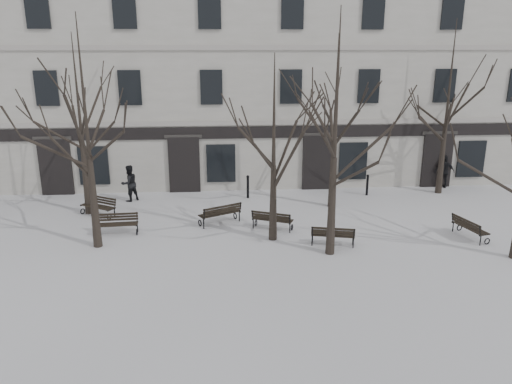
{
  "coord_description": "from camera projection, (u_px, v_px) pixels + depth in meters",
  "views": [
    {
      "loc": [
        -1.69,
        -17.43,
        7.5
      ],
      "look_at": [
        -0.14,
        3.0,
        1.38
      ],
      "focal_mm": 35.0,
      "sensor_mm": 36.0,
      "label": 1
    }
  ],
  "objects": [
    {
      "name": "tree_2",
      "position": [
        336.0,
        106.0,
        16.99
      ],
      "size": [
        6.08,
        6.08,
        8.69
      ],
      "color": "black",
      "rests_on": "ground"
    },
    {
      "name": "pedestrian_c",
      "position": [
        443.0,
        188.0,
        26.98
      ],
      "size": [
        1.1,
        0.59,
        1.77
      ],
      "primitive_type": "imported",
      "rotation": [
        0.0,
        0.0,
        2.98
      ],
      "color": "black",
      "rests_on": "ground"
    },
    {
      "name": "bench_4",
      "position": [
        220.0,
        213.0,
        21.4
      ],
      "size": [
        1.9,
        1.42,
        0.92
      ],
      "rotation": [
        0.0,
        0.0,
        3.62
      ],
      "color": "black",
      "rests_on": "ground"
    },
    {
      "name": "bollard_a",
      "position": [
        248.0,
        186.0,
        25.02
      ],
      "size": [
        0.15,
        0.15,
        1.18
      ],
      "color": "black",
      "rests_on": "ground"
    },
    {
      "name": "tree_6",
      "position": [
        450.0,
        88.0,
        24.53
      ],
      "size": [
        6.05,
        6.05,
        8.65
      ],
      "color": "black",
      "rests_on": "ground"
    },
    {
      "name": "bench_1",
      "position": [
        272.0,
        219.0,
        20.76
      ],
      "size": [
        1.77,
        1.22,
        0.85
      ],
      "rotation": [
        0.0,
        0.0,
        2.73
      ],
      "color": "black",
      "rests_on": "ground"
    },
    {
      "name": "bench_3",
      "position": [
        99.0,
        206.0,
        22.52
      ],
      "size": [
        1.75,
        1.41,
        0.86
      ],
      "rotation": [
        0.0,
        0.0,
        -0.56
      ],
      "color": "black",
      "rests_on": "ground"
    },
    {
      "name": "bench_0",
      "position": [
        117.0,
        223.0,
        20.33
      ],
      "size": [
        1.71,
        0.71,
        0.84
      ],
      "rotation": [
        0.0,
        0.0,
        0.06
      ],
      "color": "black",
      "rests_on": "ground"
    },
    {
      "name": "tree_0",
      "position": [
        85.0,
        107.0,
        17.67
      ],
      "size": [
        5.97,
        5.97,
        8.53
      ],
      "color": "black",
      "rests_on": "ground"
    },
    {
      "name": "pedestrian_b",
      "position": [
        131.0,
        201.0,
        24.74
      ],
      "size": [
        1.11,
        1.09,
        1.8
      ],
      "primitive_type": "imported",
      "rotation": [
        0.0,
        0.0,
        3.87
      ],
      "color": "black",
      "rests_on": "ground"
    },
    {
      "name": "tree_4",
      "position": [
        78.0,
        104.0,
        21.51
      ],
      "size": [
        5.58,
        5.58,
        7.97
      ],
      "color": "black",
      "rests_on": "ground"
    },
    {
      "name": "building",
      "position": [
        246.0,
        78.0,
        29.73
      ],
      "size": [
        40.4,
        10.2,
        11.4
      ],
      "color": "#BAB5AC",
      "rests_on": "ground"
    },
    {
      "name": "bench_5",
      "position": [
        469.0,
        227.0,
        19.89
      ],
      "size": [
        0.98,
        1.74,
        0.83
      ],
      "rotation": [
        0.0,
        0.0,
        1.81
      ],
      "color": "black",
      "rests_on": "ground"
    },
    {
      "name": "ground",
      "position": [
        266.0,
        249.0,
        18.93
      ],
      "size": [
        100.0,
        100.0,
        0.0
      ],
      "primitive_type": "plane",
      "color": "silver",
      "rests_on": "ground"
    },
    {
      "name": "bollard_b",
      "position": [
        367.0,
        184.0,
        25.49
      ],
      "size": [
        0.14,
        0.14,
        1.1
      ],
      "color": "black",
      "rests_on": "ground"
    },
    {
      "name": "tree_1",
      "position": [
        274.0,
        127.0,
        18.61
      ],
      "size": [
        5.03,
        5.03,
        7.18
      ],
      "color": "black",
      "rests_on": "ground"
    },
    {
      "name": "tree_5",
      "position": [
        336.0,
        102.0,
        22.48
      ],
      "size": [
        5.56,
        5.56,
        7.94
      ],
      "color": "black",
      "rests_on": "ground"
    },
    {
      "name": "bench_2",
      "position": [
        333.0,
        235.0,
        19.12
      ],
      "size": [
        1.73,
        0.95,
        0.83
      ],
      "rotation": [
        0.0,
        0.0,
        2.92
      ],
      "color": "black",
      "rests_on": "ground"
    }
  ]
}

